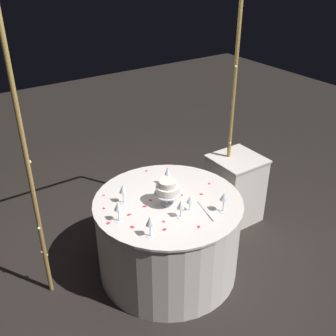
{
  "coord_description": "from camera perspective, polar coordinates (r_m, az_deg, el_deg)",
  "views": [
    {
      "loc": [
        -1.58,
        -2.33,
        2.63
      ],
      "look_at": [
        0.0,
        0.0,
        1.06
      ],
      "focal_mm": 43.28,
      "sensor_mm": 36.0,
      "label": 1
    }
  ],
  "objects": [
    {
      "name": "ground_plane",
      "position": [
        3.86,
        0.0,
        -13.94
      ],
      "size": [
        12.0,
        12.0,
        0.0
      ],
      "primitive_type": "plane",
      "color": "black"
    },
    {
      "name": "decorative_arch",
      "position": [
        3.3,
        -3.48,
        9.93
      ],
      "size": [
        2.03,
        0.06,
        2.42
      ],
      "color": "olive",
      "rests_on": "ground"
    },
    {
      "name": "main_table",
      "position": [
        3.61,
        0.0,
        -9.59
      ],
      "size": [
        1.26,
        1.26,
        0.75
      ],
      "color": "silver",
      "rests_on": "ground"
    },
    {
      "name": "side_table",
      "position": [
        4.33,
        9.4,
        -2.85
      ],
      "size": [
        0.49,
        0.49,
        0.73
      ],
      "color": "silver",
      "rests_on": "ground"
    },
    {
      "name": "tiered_cake",
      "position": [
        3.27,
        -0.04,
        -2.96
      ],
      "size": [
        0.22,
        0.22,
        0.22
      ],
      "color": "silver",
      "rests_on": "main_table"
    },
    {
      "name": "wine_glass_0",
      "position": [
        3.22,
        3.13,
        -4.53
      ],
      "size": [
        0.06,
        0.06,
        0.14
      ],
      "color": "silver",
      "rests_on": "main_table"
    },
    {
      "name": "wine_glass_1",
      "position": [
        3.31,
        -6.38,
        -3.03
      ],
      "size": [
        0.06,
        0.06,
        0.17
      ],
      "color": "silver",
      "rests_on": "main_table"
    },
    {
      "name": "wine_glass_2",
      "position": [
        2.93,
        -2.55,
        -7.57
      ],
      "size": [
        0.06,
        0.06,
        0.18
      ],
      "color": "silver",
      "rests_on": "main_table"
    },
    {
      "name": "wine_glass_3",
      "position": [
        3.53,
        -0.05,
        -0.55
      ],
      "size": [
        0.06,
        0.06,
        0.18
      ],
      "color": "silver",
      "rests_on": "main_table"
    },
    {
      "name": "wine_glass_4",
      "position": [
        3.11,
        -7.06,
        -5.52
      ],
      "size": [
        0.06,
        0.06,
        0.17
      ],
      "color": "silver",
      "rests_on": "main_table"
    },
    {
      "name": "wine_glass_5",
      "position": [
        3.22,
        7.9,
        -4.08
      ],
      "size": [
        0.07,
        0.07,
        0.18
      ],
      "color": "silver",
      "rests_on": "main_table"
    },
    {
      "name": "wine_glass_6",
      "position": [
        3.14,
        1.82,
        -5.3
      ],
      "size": [
        0.06,
        0.06,
        0.15
      ],
      "color": "silver",
      "rests_on": "main_table"
    },
    {
      "name": "cake_knife",
      "position": [
        3.26,
        5.55,
        -6.19
      ],
      "size": [
        0.09,
        0.29,
        0.01
      ],
      "color": "silver",
      "rests_on": "main_table"
    },
    {
      "name": "rose_petal_0",
      "position": [
        3.1,
        4.33,
        -8.27
      ],
      "size": [
        0.04,
        0.04,
        0.0
      ],
      "primitive_type": "ellipsoid",
      "rotation": [
        0.0,
        0.0,
        0.68
      ],
      "color": "#E02D47",
      "rests_on": "main_table"
    },
    {
      "name": "rose_petal_1",
      "position": [
        3.33,
        -9.03,
        -5.62
      ],
      "size": [
        0.02,
        0.03,
        0.0
      ],
      "primitive_type": "ellipsoid",
      "rotation": [
        0.0,
        0.0,
        1.74
      ],
      "color": "#E02D47",
      "rests_on": "main_table"
    },
    {
      "name": "rose_petal_2",
      "position": [
        3.82,
        -3.06,
        -0.39
      ],
      "size": [
        0.04,
        0.04,
        0.0
      ],
      "primitive_type": "ellipsoid",
      "rotation": [
        0.0,
        0.0,
        0.73
      ],
      "color": "#E02D47",
      "rests_on": "main_table"
    },
    {
      "name": "rose_petal_3",
      "position": [
        3.17,
        -8.45,
        -7.65
      ],
      "size": [
        0.05,
        0.04,
        0.0
      ],
      "primitive_type": "ellipsoid",
      "rotation": [
        0.0,
        0.0,
        0.62
      ],
      "color": "#E02D47",
      "rests_on": "main_table"
    },
    {
      "name": "rose_petal_4",
      "position": [
        3.5,
        -9.03,
        -3.83
      ],
      "size": [
        0.03,
        0.03,
        0.0
      ],
      "primitive_type": "ellipsoid",
      "rotation": [
        0.0,
        0.0,
        5.67
      ],
      "color": "#E02D47",
      "rests_on": "main_table"
    },
    {
      "name": "rose_petal_5",
      "position": [
        3.39,
        -2.5,
        -4.54
      ],
      "size": [
        0.03,
        0.04,
        0.0
      ],
      "primitive_type": "ellipsoid",
      "rotation": [
        0.0,
        0.0,
        5.0
      ],
      "color": "#E02D47",
      "rests_on": "main_table"
    },
    {
      "name": "rose_petal_6",
      "position": [
        3.11,
        -5.05,
        -8.28
      ],
      "size": [
        0.04,
        0.05,
        0.0
      ],
      "primitive_type": "ellipsoid",
      "rotation": [
        0.0,
        0.0,
        2.0
      ],
      "color": "#E02D47",
      "rests_on": "main_table"
    },
    {
      "name": "rose_petal_7",
      "position": [
        3.07,
        -0.51,
        -8.65
      ],
      "size": [
        0.04,
        0.03,
        0.0
      ],
      "primitive_type": "ellipsoid",
      "rotation": [
        0.0,
        0.0,
        0.24
      ],
      "color": "#E02D47",
      "rests_on": "main_table"
    },
    {
      "name": "rose_petal_8",
      "position": [
        3.52,
        -1.14,
        -3.12
      ],
      "size": [
        0.04,
        0.04,
        0.0
      ],
      "primitive_type": "ellipsoid",
      "rotation": [
        0.0,
        0.0,
        3.95
      ],
      "color": "#E02D47",
      "rests_on": "main_table"
    },
    {
      "name": "rose_petal_9",
      "position": [
        3.46,
        1.91,
        -3.81
      ],
      "size": [
        0.03,
        0.03,
        0.0
      ],
      "primitive_type": "ellipsoid",
      "rotation": [
        0.0,
        0.0,
        4.82
      ],
      "color": "#E02D47",
      "rests_on": "main_table"
    },
    {
      "name": "rose_petal_10",
      "position": [
        3.24,
        -5.51,
        -6.56
      ],
      "size": [
        0.04,
        0.03,
        0.0
      ],
      "primitive_type": "ellipsoid",
      "rotation": [
        0.0,
        0.0,
        3.02
      ],
      "color": "#E02D47",
      "rests_on": "main_table"
    },
    {
      "name": "rose_petal_11",
      "position": [
        3.48,
        4.71,
        -3.69
      ],
      "size": [
        0.04,
        0.04,
        0.0
      ],
      "primitive_type": "ellipsoid",
      "rotation": [
        0.0,
        0.0,
        5.37
      ],
      "color": "#E02D47",
      "rests_on": "main_table"
    },
    {
      "name": "rose_petal_12",
      "position": [
        3.32,
        -3.29,
        -5.41
      ],
      "size": [
        0.05,
        0.04,
        0.0
      ],
      "primitive_type": "ellipsoid",
      "rotation": [
        0.0,
        0.0,
        5.97
      ],
      "color": "#E02D47",
      "rests_on": "main_table"
    },
    {
      "name": "rose_petal_13",
      "position": [
        3.64,
        5.84,
        -2.18
      ],
      "size": [
        0.03,
        0.04,
        0.0
      ],
      "primitive_type": "ellipsoid",
      "rotation": [
        0.0,
        0.0,
        4.19
      ],
      "color": "#E02D47",
      "rests_on": "main_table"
    },
    {
      "name": "rose_petal_14",
      "position": [
        3.15,
        -0.6,
        -7.54
      ],
      "size": [
        0.03,
        0.03,
        0.0
      ],
      "primitive_type": "ellipsoid",
      "rotation": [
        0.0,
        0.0,
        4.92
      ],
      "color": "#E02D47",
      "rests_on": "main_table"
    }
  ]
}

